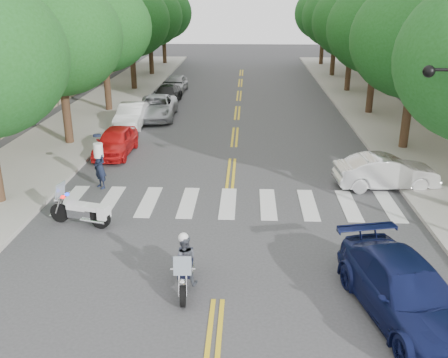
# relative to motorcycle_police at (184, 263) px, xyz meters

# --- Properties ---
(ground) EXTENTS (140.00, 140.00, 0.00)m
(ground) POSITION_rel_motorcycle_police_xyz_m (0.95, -0.54, -0.76)
(ground) COLOR #38383A
(ground) RESTS_ON ground
(sidewalk_left) EXTENTS (5.00, 60.00, 0.15)m
(sidewalk_left) POSITION_rel_motorcycle_police_xyz_m (-8.55, 21.46, -0.69)
(sidewalk_left) COLOR #9E9991
(sidewalk_left) RESTS_ON ground
(sidewalk_right) EXTENTS (5.00, 60.00, 0.15)m
(sidewalk_right) POSITION_rel_motorcycle_police_xyz_m (10.45, 21.46, -0.69)
(sidewalk_right) COLOR #9E9991
(sidewalk_right) RESTS_ON ground
(tree_l_1) EXTENTS (6.40, 6.40, 8.45)m
(tree_l_1) POSITION_rel_motorcycle_police_xyz_m (-7.85, 13.46, 4.79)
(tree_l_1) COLOR #382316
(tree_l_1) RESTS_ON ground
(tree_l_2) EXTENTS (6.40, 6.40, 8.45)m
(tree_l_2) POSITION_rel_motorcycle_police_xyz_m (-7.85, 21.46, 4.79)
(tree_l_2) COLOR #382316
(tree_l_2) RESTS_ON ground
(tree_l_3) EXTENTS (6.40, 6.40, 8.45)m
(tree_l_3) POSITION_rel_motorcycle_police_xyz_m (-7.85, 29.46, 4.79)
(tree_l_3) COLOR #382316
(tree_l_3) RESTS_ON ground
(tree_l_4) EXTENTS (6.40, 6.40, 8.45)m
(tree_l_4) POSITION_rel_motorcycle_police_xyz_m (-7.85, 37.46, 4.79)
(tree_l_4) COLOR #382316
(tree_l_4) RESTS_ON ground
(tree_l_5) EXTENTS (6.40, 6.40, 8.45)m
(tree_l_5) POSITION_rel_motorcycle_police_xyz_m (-7.85, 45.46, 4.79)
(tree_l_5) COLOR #382316
(tree_l_5) RESTS_ON ground
(tree_r_1) EXTENTS (6.40, 6.40, 8.45)m
(tree_r_1) POSITION_rel_motorcycle_police_xyz_m (9.75, 13.46, 4.79)
(tree_r_1) COLOR #382316
(tree_r_1) RESTS_ON ground
(tree_r_2) EXTENTS (6.40, 6.40, 8.45)m
(tree_r_2) POSITION_rel_motorcycle_police_xyz_m (9.75, 21.46, 4.79)
(tree_r_2) COLOR #382316
(tree_r_2) RESTS_ON ground
(tree_r_3) EXTENTS (6.40, 6.40, 8.45)m
(tree_r_3) POSITION_rel_motorcycle_police_xyz_m (9.75, 29.46, 4.79)
(tree_r_3) COLOR #382316
(tree_r_3) RESTS_ON ground
(tree_r_4) EXTENTS (6.40, 6.40, 8.45)m
(tree_r_4) POSITION_rel_motorcycle_police_xyz_m (9.75, 37.46, 4.79)
(tree_r_4) COLOR #382316
(tree_r_4) RESTS_ON ground
(tree_r_5) EXTENTS (6.40, 6.40, 8.45)m
(tree_r_5) POSITION_rel_motorcycle_police_xyz_m (9.75, 45.46, 4.79)
(tree_r_5) COLOR #382316
(tree_r_5) RESTS_ON ground
(motorcycle_police) EXTENTS (0.74, 2.12, 1.72)m
(motorcycle_police) POSITION_rel_motorcycle_police_xyz_m (0.00, 0.00, 0.00)
(motorcycle_police) COLOR black
(motorcycle_police) RESTS_ON ground
(motorcycle_parked) EXTENTS (2.30, 0.95, 1.51)m
(motorcycle_parked) POSITION_rel_motorcycle_police_xyz_m (-3.96, 3.75, -0.24)
(motorcycle_parked) COLOR black
(motorcycle_parked) RESTS_ON ground
(officer_standing) EXTENTS (0.79, 0.79, 1.85)m
(officer_standing) POSITION_rel_motorcycle_police_xyz_m (-4.42, 7.36, 0.16)
(officer_standing) COLOR black
(officer_standing) RESTS_ON ground
(convertible) EXTENTS (4.33, 1.86, 1.39)m
(convertible) POSITION_rel_motorcycle_police_xyz_m (7.45, 7.96, -0.07)
(convertible) COLOR silver
(convertible) RESTS_ON ground
(sedan_blue) EXTENTS (3.11, 5.39, 1.47)m
(sedan_blue) POSITION_rel_motorcycle_police_xyz_m (5.65, -1.04, -0.03)
(sedan_blue) COLOR #101744
(sedan_blue) RESTS_ON ground
(parked_car_a) EXTENTS (1.71, 4.09, 1.38)m
(parked_car_a) POSITION_rel_motorcycle_police_xyz_m (-4.93, 11.89, -0.07)
(parked_car_a) COLOR red
(parked_car_a) RESTS_ON ground
(parked_car_b) EXTENTS (1.52, 4.26, 1.40)m
(parked_car_b) POSITION_rel_motorcycle_police_xyz_m (-5.35, 17.46, -0.07)
(parked_car_b) COLOR white
(parked_car_b) RESTS_ON ground
(parked_car_c) EXTENTS (2.63, 5.27, 1.43)m
(parked_car_c) POSITION_rel_motorcycle_police_xyz_m (-4.25, 19.72, -0.05)
(parked_car_c) COLOR #B1B2B9
(parked_car_c) RESTS_ON ground
(parked_car_d) EXTENTS (2.03, 4.39, 1.24)m
(parked_car_d) POSITION_rel_motorcycle_police_xyz_m (-4.33, 24.55, -0.14)
(parked_car_d) COLOR black
(parked_car_d) RESTS_ON ground
(parked_car_e) EXTENTS (1.73, 3.97, 1.33)m
(parked_car_e) POSITION_rel_motorcycle_police_xyz_m (-4.25, 28.96, -0.10)
(parked_car_e) COLOR #ACACB1
(parked_car_e) RESTS_ON ground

